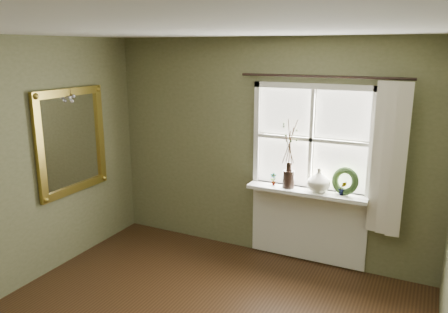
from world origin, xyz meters
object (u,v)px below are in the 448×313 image
object	(u,v)px
cream_vase	(319,180)
dark_jug	(289,179)
gilt_mirror	(72,141)
wreath	(345,184)

from	to	relation	value
cream_vase	dark_jug	bearing A→B (deg)	180.00
dark_jug	gilt_mirror	world-z (taller)	gilt_mirror
cream_vase	gilt_mirror	world-z (taller)	gilt_mirror
wreath	gilt_mirror	xyz separation A→B (m)	(-2.92, -1.01, 0.40)
gilt_mirror	cream_vase	bearing A→B (deg)	20.06
dark_jug	cream_vase	bearing A→B (deg)	0.00
wreath	gilt_mirror	distance (m)	3.12
dark_jug	cream_vase	size ratio (longest dim) A/B	0.75
cream_vase	wreath	size ratio (longest dim) A/B	0.86
cream_vase	gilt_mirror	bearing A→B (deg)	-159.94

